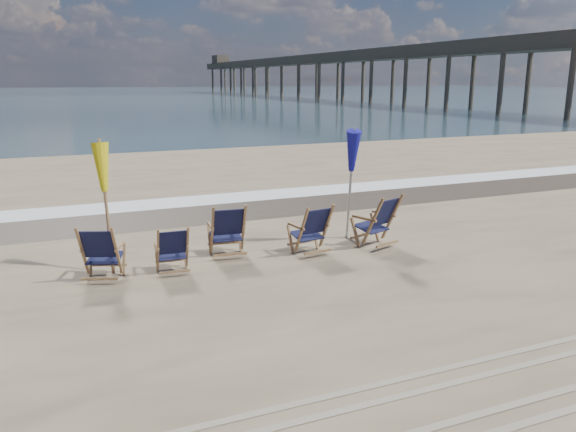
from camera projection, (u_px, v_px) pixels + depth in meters
name	position (u px, v px, depth m)	size (l,w,h in m)	color
ocean	(67.00, 95.00, 123.25)	(400.00, 400.00, 0.00)	#344B57
surf_foam	(206.00, 200.00, 16.00)	(200.00, 1.40, 0.01)	silver
wet_sand_strip	(220.00, 211.00, 14.66)	(200.00, 2.60, 0.00)	#42362A
tire_tracks	(467.00, 398.00, 6.05)	(80.00, 1.30, 0.01)	gray
beach_chair_0	(117.00, 253.00, 9.40)	(0.65, 0.73, 1.02)	#121434
beach_chair_1	(187.00, 249.00, 9.84)	(0.58, 0.65, 0.90)	#121434
beach_chair_2	(244.00, 230.00, 10.76)	(0.69, 0.78, 1.08)	#121434
beach_chair_3	(327.00, 228.00, 10.97)	(0.66, 0.75, 1.03)	#121434
beach_chair_4	(392.00, 219.00, 11.52)	(0.72, 0.81, 1.12)	#121434
umbrella_yellow	(104.00, 174.00, 9.67)	(0.30, 0.30, 2.28)	olive
umbrella_blue	(351.00, 153.00, 11.49)	(0.30, 0.30, 2.41)	#A5A5AD
fishing_pier	(335.00, 71.00, 88.02)	(4.40, 140.00, 9.30)	#4A4036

